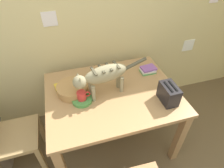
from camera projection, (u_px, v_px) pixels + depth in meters
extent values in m
cube|color=#DBC583|center=(87.00, 17.00, 1.87)|extent=(5.20, 0.10, 2.50)
cube|color=white|center=(188.00, 45.00, 2.44)|extent=(0.16, 0.01, 0.16)
cube|color=white|center=(49.00, 19.00, 1.73)|extent=(0.14, 0.01, 0.14)
cube|color=#AD8051|center=(112.00, 93.00, 1.77)|extent=(1.24, 0.96, 0.03)
cube|color=#9F764B|center=(112.00, 97.00, 1.80)|extent=(1.16, 0.88, 0.07)
cube|color=#AD8051|center=(179.00, 138.00, 1.82)|extent=(0.07, 0.07, 0.71)
cube|color=#AD8051|center=(56.00, 102.00, 2.20)|extent=(0.07, 0.07, 0.71)
cube|color=#AD8051|center=(144.00, 84.00, 2.44)|extent=(0.07, 0.07, 0.71)
ellipsoid|color=gray|center=(106.00, 74.00, 1.59)|extent=(0.41, 0.19, 0.16)
cube|color=#4F4935|center=(116.00, 65.00, 1.58)|extent=(0.04, 0.13, 0.01)
cube|color=#4F4935|center=(109.00, 67.00, 1.56)|extent=(0.04, 0.13, 0.01)
cube|color=#4F4935|center=(102.00, 69.00, 1.54)|extent=(0.04, 0.13, 0.01)
cube|color=#4F4935|center=(94.00, 71.00, 1.51)|extent=(0.04, 0.13, 0.01)
cylinder|color=gray|center=(94.00, 94.00, 1.62)|extent=(0.04, 0.04, 0.17)
cylinder|color=gray|center=(91.00, 89.00, 1.67)|extent=(0.04, 0.04, 0.17)
cylinder|color=gray|center=(122.00, 85.00, 1.71)|extent=(0.04, 0.04, 0.17)
cylinder|color=gray|center=(118.00, 80.00, 1.76)|extent=(0.04, 0.04, 0.17)
sphere|color=gray|center=(80.00, 82.00, 1.52)|extent=(0.12, 0.12, 0.12)
cone|color=gray|center=(80.00, 80.00, 1.46)|extent=(0.04, 0.04, 0.05)
cone|color=gray|center=(78.00, 75.00, 1.51)|extent=(0.04, 0.04, 0.05)
cylinder|color=#4F4935|center=(136.00, 63.00, 1.68)|extent=(0.22, 0.07, 0.08)
cylinder|color=#489043|center=(82.00, 100.00, 1.65)|extent=(0.18, 0.18, 0.03)
cylinder|color=red|center=(82.00, 96.00, 1.62)|extent=(0.08, 0.08, 0.08)
torus|color=red|center=(87.00, 94.00, 1.63)|extent=(0.06, 0.01, 0.06)
cube|color=yellow|center=(70.00, 86.00, 1.82)|extent=(0.31, 0.24, 0.01)
cube|color=#4A964D|center=(148.00, 71.00, 1.99)|extent=(0.16, 0.11, 0.02)
cube|color=silver|center=(148.00, 70.00, 1.98)|extent=(0.16, 0.12, 0.02)
cube|color=#8C55A3|center=(148.00, 68.00, 1.97)|extent=(0.16, 0.13, 0.02)
cylinder|color=#AF7F48|center=(73.00, 89.00, 1.72)|extent=(0.29, 0.29, 0.08)
cylinder|color=#4E3920|center=(73.00, 89.00, 1.72)|extent=(0.24, 0.24, 0.07)
cube|color=black|center=(169.00, 94.00, 1.61)|extent=(0.12, 0.20, 0.17)
cube|color=black|center=(168.00, 87.00, 1.55)|extent=(0.02, 0.14, 0.01)
cube|color=black|center=(173.00, 86.00, 1.56)|extent=(0.02, 0.14, 0.01)
cube|color=tan|center=(15.00, 136.00, 1.74)|extent=(0.42, 0.42, 0.04)
cube|color=tan|center=(42.00, 130.00, 2.07)|extent=(0.04, 0.04, 0.42)
cube|color=tan|center=(42.00, 161.00, 1.79)|extent=(0.04, 0.04, 0.42)
cube|color=tan|center=(6.00, 139.00, 1.98)|extent=(0.04, 0.04, 0.42)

